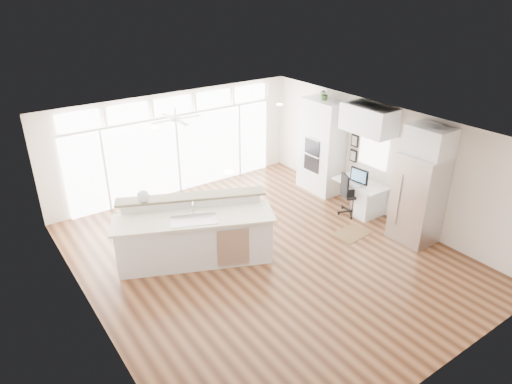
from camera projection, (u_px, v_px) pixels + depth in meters
floor at (265, 256)px, 9.63m from camera, size 7.00×8.00×0.02m
ceiling at (266, 133)px, 8.47m from camera, size 7.00×8.00×0.02m
wall_back at (176, 143)px, 12.00m from camera, size 7.00×0.04×2.70m
wall_front at (441, 306)px, 6.10m from camera, size 7.00×0.04×2.70m
wall_left at (87, 254)px, 7.23m from camera, size 0.04×8.00×2.70m
wall_right at (383, 161)px, 10.87m from camera, size 0.04×8.00×2.70m
glass_wall at (177, 155)px, 12.09m from camera, size 5.80×0.06×2.08m
transom_row at (174, 105)px, 11.52m from camera, size 5.90×0.06×0.40m
desk_window at (374, 150)px, 10.98m from camera, size 0.04×0.85×0.85m
ceiling_fan at (175, 115)px, 10.37m from camera, size 1.16×1.16×0.32m
recessed_lights at (259, 131)px, 8.63m from camera, size 3.40×3.00×0.02m
oven_cabinet at (321, 146)px, 12.07m from camera, size 0.64×1.20×2.50m
desk_nook at (359, 197)px, 11.31m from camera, size 0.72×1.30×0.76m
upper_cabinets at (369, 119)px, 10.49m from camera, size 0.64×1.30×0.64m
refrigerator at (418, 198)px, 9.82m from camera, size 0.76×0.90×2.00m
fridge_cabinet at (430, 141)px, 9.29m from camera, size 0.64×0.90×0.60m
framed_photos at (354, 148)px, 11.51m from camera, size 0.06×0.22×0.80m
kitchen_island at (195, 235)px, 9.17m from camera, size 3.39×2.39×1.26m
rug at (351, 233)px, 10.43m from camera, size 0.85×0.64×0.01m
office_chair at (352, 194)px, 11.08m from camera, size 0.71×0.69×1.06m
fishbowl at (143, 196)px, 9.03m from camera, size 0.32×0.32×0.25m
monitor at (359, 176)px, 11.02m from camera, size 0.14×0.50×0.41m
keyboard at (354, 185)px, 11.02m from camera, size 0.18×0.37×0.02m
potted_plant at (325, 95)px, 11.48m from camera, size 0.31×0.33×0.23m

